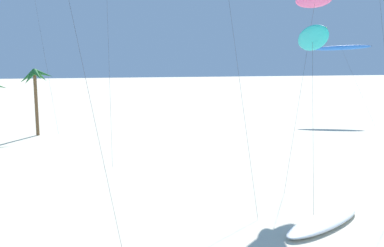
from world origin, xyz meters
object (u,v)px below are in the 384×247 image
Objects in this scene: palm_tree_3 at (35,81)px; flying_kite_10 at (313,38)px; flying_kite_1 at (315,0)px; grounded_kite_2 at (323,222)px; flying_kite_6 at (342,48)px.

flying_kite_10 is at bearing -47.12° from palm_tree_3.
flying_kite_1 is (23.24, -19.36, 7.00)m from palm_tree_3.
grounded_kite_2 is at bearing -108.65° from flying_kite_1.
flying_kite_10 reaches higher than grounded_kite_2.
flying_kite_10 is (-17.08, -29.68, 0.59)m from flying_kite_6.
flying_kite_10 is (21.51, -23.17, 4.18)m from palm_tree_3.
palm_tree_3 is 31.89m from flying_kite_10.
flying_kite_6 is at bearing 62.46° from grounded_kite_2.
flying_kite_6 is 1.63× the size of grounded_kite_2.
palm_tree_3 is at bearing -170.43° from flying_kite_6.
flying_kite_1 is at bearing -39.79° from palm_tree_3.
palm_tree_3 is at bearing 140.21° from flying_kite_1.
flying_kite_10 is at bearing -119.92° from flying_kite_6.
grounded_kite_2 is at bearing -56.07° from palm_tree_3.
flying_kite_6 is 41.65m from grounded_kite_2.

